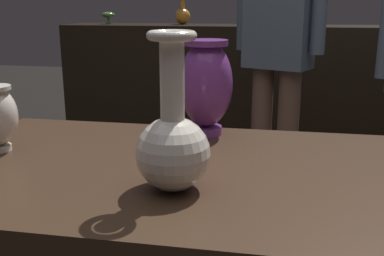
% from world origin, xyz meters
% --- Properties ---
extents(back_display_shelf, '(2.60, 0.40, 0.99)m').
position_xyz_m(back_display_shelf, '(0.00, 2.20, 0.49)').
color(back_display_shelf, black).
rests_on(back_display_shelf, ground_plane).
extents(vase_centerpiece, '(0.13, 0.13, 0.28)m').
position_xyz_m(vase_centerpiece, '(-0.05, -0.12, 0.89)').
color(vase_centerpiece, silver).
rests_on(vase_centerpiece, display_plinth).
extents(vase_right_accent, '(0.13, 0.13, 0.24)m').
position_xyz_m(vase_right_accent, '(-0.05, 0.25, 0.93)').
color(vase_right_accent, '#7A388E').
rests_on(vase_right_accent, display_plinth).
extents(shelf_vase_left, '(0.11, 0.11, 0.18)m').
position_xyz_m(shelf_vase_left, '(-0.52, 2.26, 1.05)').
color(shelf_vase_left, orange).
rests_on(shelf_vase_left, back_display_shelf).
extents(shelf_vase_far_left, '(0.09, 0.09, 0.08)m').
position_xyz_m(shelf_vase_far_left, '(-1.04, 2.23, 1.05)').
color(shelf_vase_far_left, '#477A38').
rests_on(shelf_vase_far_left, back_display_shelf).
extents(shelf_vase_center, '(0.11, 0.11, 0.20)m').
position_xyz_m(shelf_vase_center, '(0.00, 2.18, 1.10)').
color(shelf_vase_center, gray).
rests_on(shelf_vase_center, back_display_shelf).
extents(visitor_center_back, '(0.43, 0.30, 1.64)m').
position_xyz_m(visitor_center_back, '(0.13, 1.49, 0.97)').
color(visitor_center_back, brown).
rests_on(visitor_center_back, ground_plane).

